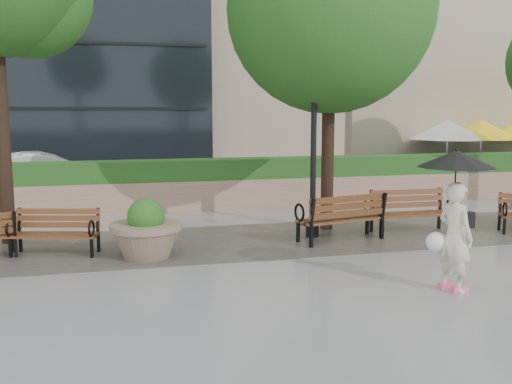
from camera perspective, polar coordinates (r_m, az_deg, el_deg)
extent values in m
plane|color=gray|center=(9.22, 7.48, -8.79)|extent=(100.00, 100.00, 0.00)
cube|color=#383330|center=(11.96, 2.24, -4.70)|extent=(28.00, 3.20, 0.01)
cube|color=tan|center=(15.71, -1.81, -0.08)|extent=(24.00, 0.80, 0.80)
cube|color=#274E1A|center=(15.62, -1.82, 2.37)|extent=(24.00, 0.75, 0.55)
cube|color=tan|center=(22.23, 21.23, 5.99)|extent=(10.00, 0.60, 4.00)
cube|color=#274E1A|center=(20.27, 23.39, 1.29)|extent=(8.00, 0.50, 0.90)
cube|color=black|center=(19.65, -4.26, 0.44)|extent=(40.00, 7.00, 0.00)
torus|color=black|center=(11.66, -23.25, -2.98)|extent=(0.14, 0.33, 0.33)
cube|color=brown|center=(11.21, -19.52, -4.08)|extent=(1.64, 0.85, 0.04)
cube|color=brown|center=(11.39, -19.17, -2.49)|extent=(1.55, 0.50, 0.37)
cube|color=black|center=(11.28, -19.43, -4.97)|extent=(1.67, 0.94, 0.40)
torus|color=black|center=(11.32, -23.38, -3.36)|extent=(0.12, 0.32, 0.32)
torus|color=black|center=(10.80, -16.13, -3.54)|extent=(0.12, 0.32, 0.32)
cube|color=brown|center=(11.86, 8.40, -2.72)|extent=(1.90, 0.92, 0.05)
cube|color=brown|center=(11.58, 9.23, -1.43)|extent=(1.81, 0.50, 0.43)
cube|color=black|center=(11.88, 8.46, -3.75)|extent=(1.92, 1.02, 0.47)
torus|color=black|center=(12.47, 11.23, -1.39)|extent=(0.13, 0.38, 0.38)
torus|color=black|center=(11.53, 4.36, -2.05)|extent=(0.13, 0.38, 0.38)
cube|color=brown|center=(12.88, 15.34, -2.14)|extent=(1.75, 0.55, 0.05)
cube|color=brown|center=(13.06, 14.83, -0.64)|extent=(1.75, 0.15, 0.41)
cube|color=black|center=(12.94, 15.25, -3.01)|extent=(1.75, 0.65, 0.45)
torus|color=black|center=(12.33, 12.38, -1.68)|extent=(0.05, 0.36, 0.36)
torus|color=black|center=(13.11, 18.91, -1.34)|extent=(0.05, 0.36, 0.36)
torus|color=black|center=(13.41, 23.63, -1.62)|extent=(0.17, 0.32, 0.33)
cylinder|color=#7F6B56|center=(10.57, -10.93, -3.40)|extent=(1.31, 1.31, 0.11)
sphere|color=#164012|center=(10.54, -10.96, -2.44)|extent=(0.68, 0.68, 0.68)
cylinder|color=black|center=(11.93, 5.78, 4.97)|extent=(0.12, 0.12, 4.02)
cylinder|color=black|center=(12.18, 5.65, -3.80)|extent=(0.28, 0.28, 0.30)
sphere|color=black|center=(11.99, 5.93, 14.85)|extent=(0.24, 0.24, 0.24)
cylinder|color=black|center=(12.36, -24.11, 6.85)|extent=(0.28, 0.28, 5.08)
cylinder|color=black|center=(12.79, 7.23, 6.26)|extent=(0.28, 0.28, 4.50)
sphere|color=#164012|center=(12.96, 7.45, 17.70)|extent=(4.48, 4.48, 4.48)
sphere|color=#164012|center=(13.39, 9.41, 15.41)|extent=(3.14, 3.14, 3.14)
cylinder|color=black|center=(20.02, 18.38, 0.31)|extent=(0.40, 0.40, 0.10)
cylinder|color=#99999E|center=(19.91, 18.52, 3.31)|extent=(0.06, 0.06, 2.20)
cone|color=white|center=(19.86, 18.64, 5.89)|extent=(2.50, 2.50, 0.60)
cylinder|color=black|center=(20.67, 21.33, 0.41)|extent=(0.40, 0.40, 0.10)
cylinder|color=#99999E|center=(20.56, 21.48, 3.31)|extent=(0.06, 0.06, 2.20)
cone|color=yellow|center=(20.51, 21.62, 5.81)|extent=(2.50, 2.50, 0.60)
imported|color=silver|center=(18.54, -20.40, 1.60)|extent=(4.39, 2.17, 1.38)
imported|color=beige|center=(8.98, 19.31, -3.89)|extent=(0.59, 0.73, 1.76)
cube|color=#F2598C|center=(9.26, 18.50, -8.81)|extent=(0.17, 0.26, 0.09)
cube|color=#F2598C|center=(9.09, 19.72, -9.18)|extent=(0.17, 0.26, 0.09)
cube|color=black|center=(9.14, 20.04, -2.66)|extent=(0.19, 0.35, 0.24)
sphere|color=white|center=(9.05, 17.58, -4.78)|extent=(0.31, 0.31, 0.31)
cylinder|color=black|center=(8.90, 19.27, 0.31)|extent=(0.02, 0.02, 0.93)
cone|color=black|center=(8.85, 19.41, 3.13)|extent=(1.14, 1.14, 0.24)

